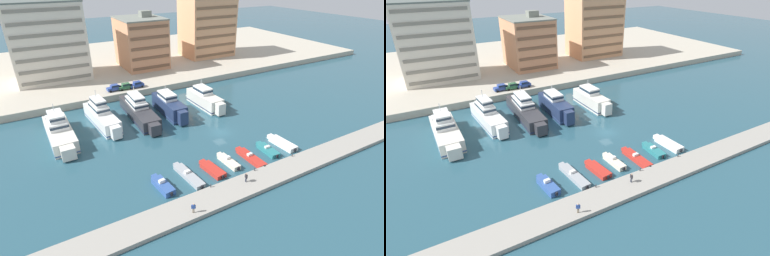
{
  "view_description": "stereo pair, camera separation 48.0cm",
  "coord_description": "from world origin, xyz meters",
  "views": [
    {
      "loc": [
        -34.92,
        -48.12,
        32.28
      ],
      "look_at": [
        -6.86,
        0.83,
        2.5
      ],
      "focal_mm": 28.0,
      "sensor_mm": 36.0,
      "label": 1
    },
    {
      "loc": [
        -34.5,
        -48.36,
        32.28
      ],
      "look_at": [
        -6.86,
        0.83,
        2.5
      ],
      "focal_mm": 28.0,
      "sensor_mm": 36.0,
      "label": 2
    }
  ],
  "objects": [
    {
      "name": "pedestrian_near_edge",
      "position": [
        -18.28,
        -19.51,
        1.74
      ],
      "size": [
        0.6,
        0.43,
        1.73
      ],
      "color": "#7A6B56",
      "rests_on": "pier_dock"
    },
    {
      "name": "pier_dock",
      "position": [
        0.0,
        -18.12,
        0.36
      ],
      "size": [
        120.0,
        5.02,
        0.72
      ],
      "primitive_type": "cube",
      "color": "#9E998E",
      "rests_on": "ground"
    },
    {
      "name": "motorboat_cream_center_left",
      "position": [
        -5.7,
        -10.91,
        0.48
      ],
      "size": [
        1.76,
        6.19,
        1.44
      ],
      "color": "beige",
      "rests_on": "ground"
    },
    {
      "name": "car_blue_mid_left",
      "position": [
        -7.56,
        31.96,
        2.86
      ],
      "size": [
        4.16,
        2.03,
        1.8
      ],
      "color": "#28428E",
      "rests_on": "quay_promenade"
    },
    {
      "name": "motorboat_teal_center_right",
      "position": [
        3.57,
        -11.44,
        0.45
      ],
      "size": [
        2.23,
        6.17,
        1.24
      ],
      "color": "teal",
      "rests_on": "ground"
    },
    {
      "name": "pedestrian_mid_deck",
      "position": [
        -6.99,
        -17.61,
        1.73
      ],
      "size": [
        0.24,
        0.66,
        1.71
      ],
      "color": "#282D3D",
      "rests_on": "pier_dock"
    },
    {
      "name": "motorboat_red_center",
      "position": [
        -1.14,
        -11.89,
        0.39
      ],
      "size": [
        2.06,
        7.98,
        1.17
      ],
      "color": "red",
      "rests_on": "ground"
    },
    {
      "name": "motorboat_blue_far_left",
      "position": [
        -19.48,
        -11.31,
        0.56
      ],
      "size": [
        2.36,
        6.15,
        1.61
      ],
      "color": "#33569E",
      "rests_on": "ground"
    },
    {
      "name": "bollard_east_mid",
      "position": [
        5.68,
        -15.87,
        1.04
      ],
      "size": [
        0.2,
        0.2,
        0.61
      ],
      "color": "#2D2D33",
      "rests_on": "pier_dock"
    },
    {
      "name": "quay_promenade",
      "position": [
        0.0,
        64.45,
        0.94
      ],
      "size": [
        180.0,
        70.0,
        1.88
      ],
      "primitive_type": "cube",
      "color": "#BCB29E",
      "rests_on": "ground"
    },
    {
      "name": "car_blue_far_left",
      "position": [
        -14.13,
        32.6,
        2.86
      ],
      "size": [
        4.21,
        2.16,
        1.8
      ],
      "color": "#28428E",
      "rests_on": "quay_promenade"
    },
    {
      "name": "apartment_block_left",
      "position": [
        2.3,
        52.36,
        10.2
      ],
      "size": [
        14.61,
        17.21,
        18.51
      ],
      "color": "tan",
      "rests_on": "quay_promenade"
    },
    {
      "name": "motorboat_red_mid_left",
      "position": [
        -9.69,
        -11.46,
        0.41
      ],
      "size": [
        2.64,
        6.4,
        0.86
      ],
      "color": "red",
      "rests_on": "ground"
    },
    {
      "name": "car_green_left",
      "position": [
        -10.95,
        32.17,
        2.86
      ],
      "size": [
        4.11,
        1.94,
        1.8
      ],
      "color": "#2D6642",
      "rests_on": "quay_promenade"
    },
    {
      "name": "yacht_white_left",
      "position": [
        -21.89,
        17.02,
        2.22
      ],
      "size": [
        5.22,
        18.09,
        7.98
      ],
      "color": "white",
      "rests_on": "ground"
    },
    {
      "name": "apartment_block_far_left",
      "position": [
        -27.09,
        53.04,
        13.47
      ],
      "size": [
        21.38,
        14.94,
        25.08
      ],
      "color": "silver",
      "rests_on": "quay_promenade"
    },
    {
      "name": "motorboat_white_mid_right",
      "position": [
        7.91,
        -11.03,
        0.5
      ],
      "size": [
        2.47,
        7.34,
        1.01
      ],
      "color": "white",
      "rests_on": "ground"
    },
    {
      "name": "yacht_charcoal_mid_left",
      "position": [
        -13.05,
        16.16,
        2.01
      ],
      "size": [
        4.88,
        21.48,
        7.38
      ],
      "color": "#333338",
      "rests_on": "ground"
    },
    {
      "name": "ground_plane",
      "position": [
        0.0,
        0.0,
        0.0
      ],
      "size": [
        400.0,
        400.0,
        0.0
      ],
      "primitive_type": "plane",
      "color": "#285160"
    },
    {
      "name": "yacht_navy_center_left",
      "position": [
        -5.59,
        14.47,
        2.23
      ],
      "size": [
        4.05,
        15.98,
        7.16
      ],
      "color": "navy",
      "rests_on": "ground"
    },
    {
      "name": "yacht_ivory_center",
      "position": [
        4.72,
        14.13,
        2.08
      ],
      "size": [
        4.31,
        15.03,
        6.91
      ],
      "color": "silver",
      "rests_on": "ground"
    },
    {
      "name": "yacht_ivory_far_left",
      "position": [
        -31.58,
        14.26,
        2.05
      ],
      "size": [
        5.12,
        18.8,
        7.59
      ],
      "color": "silver",
      "rests_on": "ground"
    },
    {
      "name": "bollard_west",
      "position": [
        -12.88,
        -15.87,
        1.04
      ],
      "size": [
        0.2,
        0.2,
        0.61
      ],
      "color": "#2D2D33",
      "rests_on": "pier_dock"
    },
    {
      "name": "bollard_west_mid",
      "position": [
        -3.6,
        -15.87,
        1.04
      ],
      "size": [
        0.2,
        0.2,
        0.61
      ],
      "color": "#2D2D33",
      "rests_on": "pier_dock"
    },
    {
      "name": "motorboat_grey_left",
      "position": [
        -14.3,
        -10.84,
        0.38
      ],
      "size": [
        2.49,
        8.58,
        1.17
      ],
      "color": "#9EA3A8",
      "rests_on": "ground"
    },
    {
      "name": "apartment_block_mid_left",
      "position": [
        30.5,
        54.35,
        13.94
      ],
      "size": [
        19.23,
        13.99,
        25.99
      ],
      "color": "tan",
      "rests_on": "quay_promenade"
    }
  ]
}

